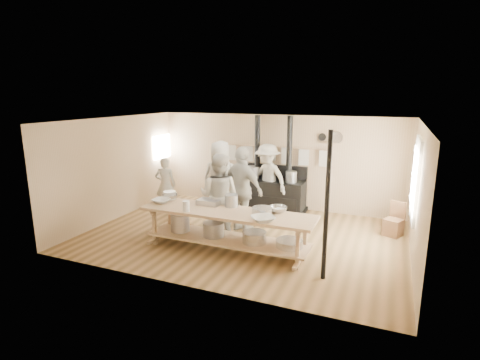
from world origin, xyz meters
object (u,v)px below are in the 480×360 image
(cook_right, at_px, (242,190))
(roasting_pan, at_px, (209,202))
(prep_table, at_px, (226,226))
(cook_center, at_px, (220,180))
(stove, at_px, (272,192))
(cook_by_window, at_px, (267,178))
(chair, at_px, (394,226))
(cook_left, at_px, (219,196))
(cook_far_left, at_px, (165,185))

(cook_right, bearing_deg, roasting_pan, 87.00)
(prep_table, distance_m, cook_right, 1.28)
(cook_center, bearing_deg, stove, -141.57)
(roasting_pan, bearing_deg, cook_by_window, 79.62)
(cook_by_window, xyz_separation_m, chair, (3.23, -0.60, -0.70))
(prep_table, distance_m, cook_left, 0.90)
(prep_table, distance_m, roasting_pan, 0.71)
(prep_table, xyz_separation_m, cook_by_window, (-0.06, 2.82, 0.41))
(roasting_pan, bearing_deg, cook_far_left, 144.57)
(cook_far_left, relative_size, chair, 1.92)
(cook_by_window, distance_m, chair, 3.36)
(cook_far_left, height_order, cook_by_window, cook_by_window)
(cook_far_left, bearing_deg, prep_table, 124.07)
(chair, bearing_deg, cook_by_window, -166.13)
(cook_center, xyz_separation_m, roasting_pan, (0.50, -1.62, -0.10))
(roasting_pan, bearing_deg, cook_center, 107.29)
(prep_table, bearing_deg, stove, 89.96)
(stove, xyz_separation_m, roasting_pan, (-0.53, -2.73, 0.38))
(chair, relative_size, roasting_pan, 1.59)
(cook_right, bearing_deg, stove, -72.53)
(prep_table, relative_size, cook_center, 1.79)
(cook_left, height_order, cook_center, cook_center)
(stove, relative_size, cook_by_window, 1.39)
(cook_right, distance_m, chair, 3.54)
(cook_left, bearing_deg, chair, -159.95)
(cook_by_window, bearing_deg, cook_far_left, -138.73)
(cook_center, distance_m, cook_right, 1.16)
(cook_right, height_order, roasting_pan, cook_right)
(cook_left, distance_m, roasting_pan, 0.35)
(roasting_pan, bearing_deg, chair, 27.60)
(stove, distance_m, prep_table, 3.02)
(chair, bearing_deg, cook_right, -137.97)
(cook_far_left, xyz_separation_m, cook_by_window, (2.56, 1.03, 0.18))
(prep_table, bearing_deg, chair, 35.05)
(cook_left, distance_m, cook_center, 1.39)
(cook_center, bearing_deg, cook_by_window, -145.33)
(cook_left, xyz_separation_m, cook_center, (-0.57, 1.27, 0.05))
(cook_left, xyz_separation_m, chair, (3.63, 1.59, -0.72))
(cook_right, height_order, cook_by_window, cook_right)
(cook_far_left, relative_size, cook_by_window, 0.80)
(cook_far_left, height_order, cook_center, cook_center)
(cook_far_left, distance_m, cook_by_window, 2.77)
(prep_table, bearing_deg, cook_left, 126.02)
(cook_left, bearing_deg, cook_right, -125.56)
(cook_by_window, bearing_deg, cook_right, -72.87)
(stove, height_order, chair, stove)
(cook_center, bearing_deg, cook_left, 105.32)
(prep_table, xyz_separation_m, cook_left, (-0.46, 0.64, 0.43))
(prep_table, height_order, cook_far_left, cook_far_left)
(cook_right, distance_m, cook_by_window, 1.65)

